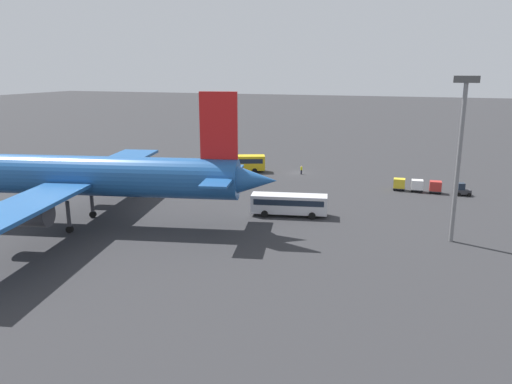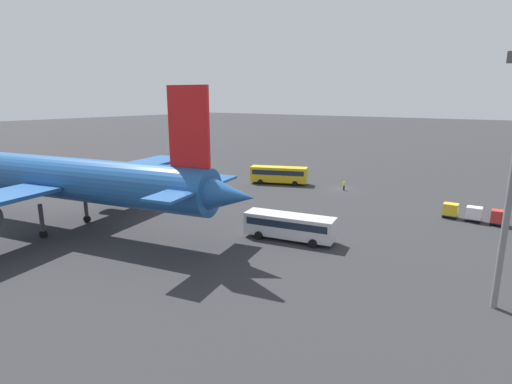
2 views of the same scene
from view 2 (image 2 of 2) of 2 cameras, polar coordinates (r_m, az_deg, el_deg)
ground_plane at (r=76.37m, az=12.23°, el=0.45°), size 600.00×600.00×0.00m
airplane at (r=56.89m, az=-27.21°, el=1.84°), size 56.51×49.23×17.81m
shuttle_bus_near at (r=78.86m, az=3.28°, el=2.62°), size 11.33×6.74×3.37m
shuttle_bus_far at (r=47.70m, az=4.78°, el=-4.70°), size 11.13×4.84×3.05m
worker_person at (r=75.05m, az=12.46°, el=0.90°), size 0.38×0.38×1.74m
cargo_cart_red at (r=61.98m, az=31.40°, el=-3.04°), size 2.06×1.76×2.06m
cargo_cart_white at (r=62.20m, az=28.70°, el=-2.67°), size 2.06×1.76×2.06m
cargo_cart_yellow at (r=62.67m, az=26.04°, el=-2.27°), size 2.06×1.76×2.06m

